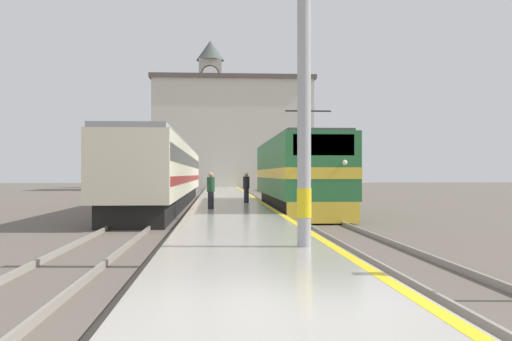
{
  "coord_description": "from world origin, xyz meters",
  "views": [
    {
      "loc": [
        -0.71,
        -6.81,
        1.94
      ],
      "look_at": [
        1.55,
        27.23,
        2.15
      ],
      "focal_mm": 42.0,
      "sensor_mm": 36.0,
      "label": 1
    }
  ],
  "objects_px": {
    "clock_tower": "(210,109)",
    "second_waiting_passenger": "(246,187)",
    "catenary_mast": "(307,36)",
    "passenger_train": "(166,173)",
    "person_on_platform": "(211,190)",
    "locomotive_train": "(297,174)"
  },
  "relations": [
    {
      "from": "person_on_platform",
      "to": "clock_tower",
      "type": "height_order",
      "value": "clock_tower"
    },
    {
      "from": "locomotive_train",
      "to": "second_waiting_passenger",
      "type": "bearing_deg",
      "value": 149.66
    },
    {
      "from": "second_waiting_passenger",
      "to": "clock_tower",
      "type": "bearing_deg",
      "value": 92.55
    },
    {
      "from": "locomotive_train",
      "to": "passenger_train",
      "type": "height_order",
      "value": "locomotive_train"
    },
    {
      "from": "person_on_platform",
      "to": "clock_tower",
      "type": "xyz_separation_m",
      "value": [
        -0.66,
        60.9,
        10.06
      ]
    },
    {
      "from": "catenary_mast",
      "to": "clock_tower",
      "type": "height_order",
      "value": "clock_tower"
    },
    {
      "from": "locomotive_train",
      "to": "clock_tower",
      "type": "distance_m",
      "value": 57.79
    },
    {
      "from": "clock_tower",
      "to": "second_waiting_passenger",
      "type": "bearing_deg",
      "value": -87.45
    },
    {
      "from": "clock_tower",
      "to": "person_on_platform",
      "type": "bearing_deg",
      "value": -89.38
    },
    {
      "from": "clock_tower",
      "to": "passenger_train",
      "type": "bearing_deg",
      "value": -92.41
    },
    {
      "from": "person_on_platform",
      "to": "second_waiting_passenger",
      "type": "bearing_deg",
      "value": 71.91
    },
    {
      "from": "catenary_mast",
      "to": "person_on_platform",
      "type": "distance_m",
      "value": 14.11
    },
    {
      "from": "passenger_train",
      "to": "locomotive_train",
      "type": "bearing_deg",
      "value": -42.75
    },
    {
      "from": "catenary_mast",
      "to": "second_waiting_passenger",
      "type": "relative_size",
      "value": 5.57
    },
    {
      "from": "catenary_mast",
      "to": "passenger_train",
      "type": "bearing_deg",
      "value": 101.46
    },
    {
      "from": "locomotive_train",
      "to": "catenary_mast",
      "type": "distance_m",
      "value": 17.95
    },
    {
      "from": "locomotive_train",
      "to": "second_waiting_passenger",
      "type": "xyz_separation_m",
      "value": [
        -2.46,
        1.44,
        -0.66
      ]
    },
    {
      "from": "person_on_platform",
      "to": "clock_tower",
      "type": "distance_m",
      "value": 61.72
    },
    {
      "from": "catenary_mast",
      "to": "second_waiting_passenger",
      "type": "xyz_separation_m",
      "value": [
        -0.31,
        19.03,
        -3.52
      ]
    },
    {
      "from": "catenary_mast",
      "to": "clock_tower",
      "type": "distance_m",
      "value": 74.73
    },
    {
      "from": "locomotive_train",
      "to": "clock_tower",
      "type": "relative_size",
      "value": 0.73
    },
    {
      "from": "locomotive_train",
      "to": "catenary_mast",
      "type": "height_order",
      "value": "catenary_mast"
    }
  ]
}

